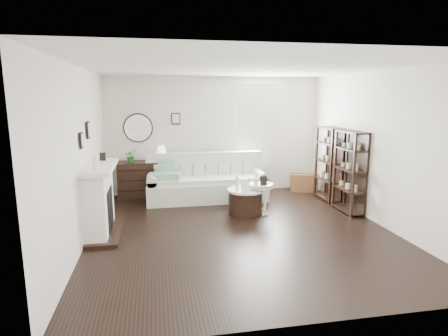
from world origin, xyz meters
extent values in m
plane|color=black|center=(0.00, 0.00, 0.00)|extent=(5.50, 5.50, 0.00)
plane|color=white|center=(0.00, 0.00, 2.70)|extent=(5.50, 5.50, 0.00)
plane|color=silver|center=(0.00, 2.75, 1.35)|extent=(5.00, 0.00, 5.00)
plane|color=silver|center=(0.00, -2.75, 1.35)|extent=(5.00, 0.00, 5.00)
plane|color=silver|center=(-2.50, 0.00, 1.35)|extent=(0.00, 5.50, 5.50)
plane|color=silver|center=(2.50, 0.00, 1.35)|extent=(0.00, 5.50, 5.50)
cube|color=white|center=(1.10, 2.73, 1.60)|extent=(1.00, 0.02, 1.80)
cube|color=white|center=(1.10, 2.67, 1.60)|extent=(1.15, 0.02, 1.90)
cylinder|color=silver|center=(-1.75, 2.72, 1.55)|extent=(0.60, 0.03, 0.60)
cube|color=black|center=(-0.90, 2.72, 1.75)|extent=(0.20, 0.03, 0.26)
cube|color=white|center=(-2.33, 0.30, 0.55)|extent=(0.34, 1.20, 1.10)
cube|color=black|center=(-2.30, 0.30, 0.40)|extent=(0.30, 0.65, 0.70)
cube|color=white|center=(-2.28, 0.30, 1.12)|extent=(0.44, 1.35, 0.08)
cube|color=black|center=(-2.25, 0.30, 0.03)|extent=(0.50, 1.40, 0.05)
cylinder|color=silver|center=(-2.28, -0.15, 1.27)|extent=(0.08, 0.08, 0.22)
cube|color=black|center=(-2.28, 0.70, 1.23)|extent=(0.10, 0.03, 0.14)
cube|color=black|center=(-2.47, -0.05, 1.60)|extent=(0.03, 0.18, 0.24)
cube|color=black|center=(-2.47, 0.60, 1.70)|extent=(0.03, 0.22, 0.28)
cube|color=black|center=(2.33, 1.55, 0.80)|extent=(0.30, 0.80, 1.60)
cylinder|color=beige|center=(2.31, 1.30, 0.52)|extent=(0.08, 0.08, 0.11)
cylinder|color=beige|center=(2.31, 1.55, 0.52)|extent=(0.08, 0.08, 0.11)
cylinder|color=beige|center=(2.31, 1.80, 0.52)|extent=(0.08, 0.08, 0.11)
cylinder|color=beige|center=(2.31, 1.30, 0.92)|extent=(0.08, 0.08, 0.11)
cylinder|color=beige|center=(2.31, 1.55, 0.92)|extent=(0.08, 0.08, 0.11)
cylinder|color=beige|center=(2.31, 1.80, 0.92)|extent=(0.08, 0.08, 0.11)
cylinder|color=beige|center=(2.31, 1.30, 1.32)|extent=(0.08, 0.08, 0.11)
cylinder|color=beige|center=(2.31, 1.55, 1.32)|extent=(0.08, 0.08, 0.11)
cylinder|color=beige|center=(2.31, 1.80, 1.32)|extent=(0.08, 0.08, 0.11)
cube|color=black|center=(2.33, 0.65, 0.80)|extent=(0.30, 0.80, 1.60)
cylinder|color=beige|center=(2.31, 0.40, 0.52)|extent=(0.08, 0.08, 0.11)
cylinder|color=beige|center=(2.31, 0.65, 0.52)|extent=(0.08, 0.08, 0.11)
cylinder|color=beige|center=(2.31, 0.90, 0.52)|extent=(0.08, 0.08, 0.11)
cylinder|color=beige|center=(2.31, 0.40, 0.92)|extent=(0.08, 0.08, 0.11)
cylinder|color=beige|center=(2.31, 0.65, 0.92)|extent=(0.08, 0.08, 0.11)
cylinder|color=beige|center=(2.31, 0.90, 0.92)|extent=(0.08, 0.08, 0.11)
cylinder|color=beige|center=(2.31, 0.40, 1.32)|extent=(0.08, 0.08, 0.11)
cylinder|color=beige|center=(2.31, 0.65, 1.32)|extent=(0.08, 0.08, 0.11)
cylinder|color=beige|center=(2.31, 0.90, 1.32)|extent=(0.08, 0.08, 0.11)
cube|color=beige|center=(-0.30, 2.00, 0.21)|extent=(2.60, 0.90, 0.42)
cube|color=beige|center=(-0.30, 1.97, 0.47)|extent=(2.25, 0.72, 0.10)
cube|color=beige|center=(-0.30, 2.35, 0.61)|extent=(2.60, 0.20, 0.80)
cube|color=beige|center=(-1.48, 2.00, 0.26)|extent=(0.22, 0.85, 0.52)
cube|color=beige|center=(0.88, 2.00, 0.26)|extent=(0.22, 0.85, 0.52)
cube|color=#238358|center=(-1.15, 1.95, 0.59)|extent=(0.62, 0.54, 0.14)
cube|color=brown|center=(2.09, 2.30, 0.21)|extent=(0.67, 0.43, 0.42)
cube|color=black|center=(-1.61, 2.47, 0.41)|extent=(1.23, 0.51, 0.82)
cube|color=black|center=(-1.61, 2.20, 0.23)|extent=(1.18, 0.01, 0.02)
cube|color=black|center=(-1.61, 2.20, 0.45)|extent=(1.18, 0.01, 0.02)
cube|color=black|center=(-1.61, 2.20, 0.68)|extent=(1.18, 0.01, 0.01)
imported|color=#1B611C|center=(-1.92, 2.42, 0.96)|extent=(0.29, 0.26, 0.29)
cylinder|color=black|center=(0.30, 0.89, 0.22)|extent=(0.64, 0.64, 0.45)
cylinder|color=silver|center=(0.30, 0.89, 0.47)|extent=(0.70, 0.70, 0.04)
cylinder|color=silver|center=(0.59, 0.85, 0.58)|extent=(0.48, 0.48, 0.03)
cylinder|color=white|center=(0.59, 0.85, 0.54)|extent=(0.49, 0.49, 0.02)
cylinder|color=white|center=(0.59, 0.85, 0.28)|extent=(0.04, 0.04, 0.56)
cylinder|color=silver|center=(0.12, 0.82, 0.65)|extent=(0.08, 0.08, 0.33)
cube|color=silver|center=(0.25, 0.72, 0.60)|extent=(0.17, 0.07, 0.22)
cube|color=black|center=(0.61, 0.72, 0.68)|extent=(0.14, 0.07, 0.17)
camera|label=1|loc=(-1.38, -5.92, 2.25)|focal=30.00mm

